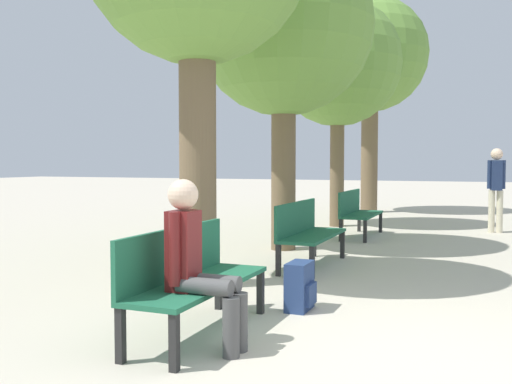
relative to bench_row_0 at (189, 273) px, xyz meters
The scene contains 10 objects.
ground_plane 1.81m from the bench_row_0, ahead, with size 80.00×80.00×0.00m, color beige.
bench_row_0 is the anchor object (origin of this frame).
bench_row_1 3.37m from the bench_row_0, 90.00° to the left, with size 0.53×1.71×0.89m.
bench_row_2 6.73m from the bench_row_0, 90.00° to the left, with size 0.53×1.71×0.89m.
tree_row_1 5.66m from the bench_row_0, 99.56° to the left, with size 2.92×2.92×5.11m.
tree_row_2 8.91m from the bench_row_0, 95.40° to the left, with size 2.81×2.81×5.04m.
tree_row_3 12.79m from the bench_row_0, 93.70° to the left, with size 3.23×3.23×6.09m.
person_seated 0.45m from the bench_row_0, 53.00° to the right, with size 0.62×0.35×1.31m.
backpack 1.28m from the bench_row_0, 59.56° to the left, with size 0.24×0.37×0.47m.
pedestrian_near 8.77m from the bench_row_0, 73.39° to the left, with size 0.35×0.26×1.72m.
Camera 1 is at (0.55, -4.09, 1.45)m, focal length 40.00 mm.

